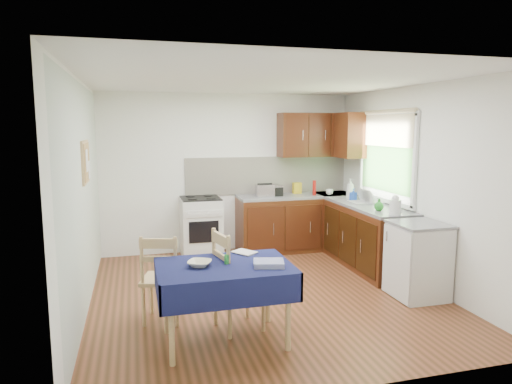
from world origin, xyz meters
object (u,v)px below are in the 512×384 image
object	(u,v)px
chair_near	(234,277)
toaster	(265,191)
dining_table	(224,276)
sandwich_press	(272,190)
dish_rack	(366,201)
kettle	(395,206)
chair_far	(162,276)

from	to	relation	value
chair_near	toaster	world-z (taller)	toaster
dining_table	sandwich_press	world-z (taller)	sandwich_press
sandwich_press	dish_rack	size ratio (longest dim) A/B	0.69
toaster	dish_rack	world-z (taller)	toaster
dining_table	kettle	distance (m)	2.60
chair_far	chair_near	world-z (taller)	chair_near
chair_far	dish_rack	xyz separation A→B (m)	(2.95, 1.27, 0.43)
sandwich_press	dish_rack	bearing A→B (deg)	-38.66
sandwich_press	kettle	distance (m)	2.15
kettle	chair_far	bearing A→B (deg)	-171.82
dining_table	sandwich_press	distance (m)	3.21
chair_near	dish_rack	distance (m)	2.83
toaster	dining_table	bearing A→B (deg)	-93.29
dish_rack	kettle	size ratio (longest dim) A/B	1.76
chair_far	chair_near	distance (m)	0.76
kettle	sandwich_press	bearing A→B (deg)	118.60
chair_far	chair_near	xyz separation A→B (m)	(0.67, -0.35, 0.04)
chair_far	kettle	bearing A→B (deg)	-156.18
sandwich_press	kettle	world-z (taller)	kettle
dining_table	chair_near	bearing A→B (deg)	45.82
chair_near	dish_rack	size ratio (longest dim) A/B	2.33
toaster	dish_rack	distance (m)	1.55
dining_table	dish_rack	world-z (taller)	dish_rack
dining_table	dish_rack	size ratio (longest dim) A/B	2.86
dining_table	chair_far	xyz separation A→B (m)	(-0.53, 0.59, -0.14)
chair_far	kettle	world-z (taller)	kettle
chair_near	toaster	bearing A→B (deg)	-34.16
dining_table	dish_rack	xyz separation A→B (m)	(2.43, 1.87, 0.29)
chair_far	dish_rack	distance (m)	3.25
chair_far	sandwich_press	distance (m)	3.01
chair_near	dish_rack	xyz separation A→B (m)	(2.28, 1.62, 0.40)
dish_rack	kettle	distance (m)	0.86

